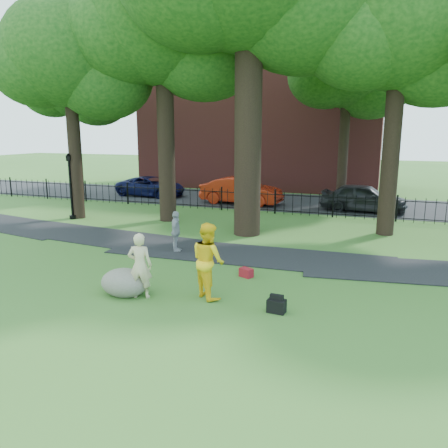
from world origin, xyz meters
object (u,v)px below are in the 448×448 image
at_px(woman, 140,266).
at_px(red_sedan, 241,191).
at_px(man, 208,260).
at_px(boulder, 124,281).
at_px(lamppost, 71,187).

distance_m(woman, red_sedan, 15.31).
distance_m(man, boulder, 2.34).
bearing_deg(man, red_sedan, -37.48).
relative_size(lamppost, red_sedan, 0.67).
bearing_deg(woman, lamppost, -57.85).
bearing_deg(man, lamppost, 2.36).
bearing_deg(boulder, man, 15.95).
relative_size(man, boulder, 1.52).
height_order(boulder, red_sedan, red_sedan).
distance_m(man, lamppost, 12.66).
bearing_deg(boulder, woman, -3.10).
height_order(woman, man, man).
height_order(man, red_sedan, man).
bearing_deg(woman, boulder, -18.11).
relative_size(woman, lamppost, 0.53).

